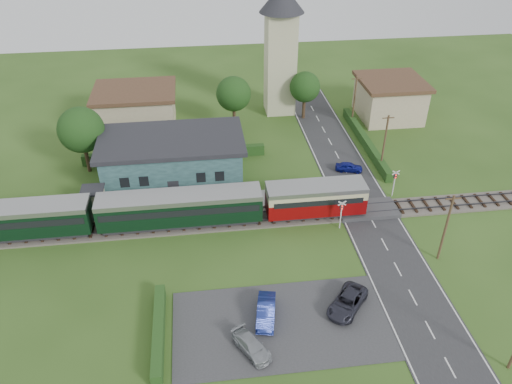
{
  "coord_description": "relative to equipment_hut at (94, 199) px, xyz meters",
  "views": [
    {
      "loc": [
        -6.86,
        -38.47,
        30.7
      ],
      "look_at": [
        -1.45,
        4.0,
        2.06
      ],
      "focal_mm": 35.0,
      "sensor_mm": 36.0,
      "label": 1
    }
  ],
  "objects": [
    {
      "name": "utility_pole_b",
      "position": [
        32.2,
        -11.2,
        1.88
      ],
      "size": [
        1.4,
        0.22,
        7.0
      ],
      "color": "#473321",
      "rests_on": "ground"
    },
    {
      "name": "car_park_silver",
      "position": [
        13.9,
        -19.42,
        -1.13
      ],
      "size": [
        3.18,
        3.99,
        1.08
      ],
      "primitive_type": "imported",
      "rotation": [
        0.0,
        0.0,
        0.52
      ],
      "color": "#979AA0",
      "rests_on": "car_park"
    },
    {
      "name": "house_east",
      "position": [
        38.0,
        18.8,
        1.05
      ],
      "size": [
        8.8,
        8.8,
        5.5
      ],
      "color": "tan",
      "rests_on": "ground"
    },
    {
      "name": "church_tower",
      "position": [
        23.0,
        22.8,
        8.48
      ],
      "size": [
        6.0,
        6.0,
        17.6
      ],
      "color": "#BDB891",
      "rests_on": "ground"
    },
    {
      "name": "crossing_deck",
      "position": [
        28.0,
        -3.2,
        -1.52
      ],
      "size": [
        6.2,
        3.4,
        0.45
      ],
      "primitive_type": "cube",
      "color": "#333335",
      "rests_on": "ground"
    },
    {
      "name": "crossing_signal_near",
      "position": [
        24.4,
        -5.61,
        0.39
      ],
      "size": [
        0.84,
        0.28,
        3.28
      ],
      "color": "silver",
      "rests_on": "ground"
    },
    {
      "name": "utility_pole_d",
      "position": [
        32.2,
        16.8,
        1.88
      ],
      "size": [
        1.4,
        0.22,
        7.0
      ],
      "color": "#473321",
      "rests_on": "ground"
    },
    {
      "name": "ground",
      "position": [
        18.0,
        -5.2,
        -1.75
      ],
      "size": [
        120.0,
        120.0,
        0.0
      ],
      "primitive_type": "plane",
      "color": "#2D4C19"
    },
    {
      "name": "tree_b",
      "position": [
        16.0,
        17.8,
        3.27
      ],
      "size": [
        4.6,
        4.6,
        7.34
      ],
      "color": "#332316",
      "rests_on": "ground"
    },
    {
      "name": "streetlamp_east",
      "position": [
        34.0,
        21.8,
        1.29
      ],
      "size": [
        0.3,
        0.3,
        5.15
      ],
      "color": "#3F3F47",
      "rests_on": "ground"
    },
    {
      "name": "car_park_dark",
      "position": [
        22.14,
        -16.13,
        -1.04
      ],
      "size": [
        4.51,
        4.84,
        1.26
      ],
      "primitive_type": "imported",
      "rotation": [
        0.0,
        0.0,
        -0.69
      ],
      "color": "#292935",
      "rests_on": "car_park"
    },
    {
      "name": "utility_pole_c",
      "position": [
        32.2,
        4.8,
        1.88
      ],
      "size": [
        1.4,
        0.22,
        7.0
      ],
      "color": "#473321",
      "rests_on": "ground"
    },
    {
      "name": "tree_c",
      "position": [
        26.0,
        19.8,
        2.91
      ],
      "size": [
        4.2,
        4.2,
        6.78
      ],
      "color": "#332316",
      "rests_on": "ground"
    },
    {
      "name": "pedestrian_near",
      "position": [
        14.25,
        -0.32,
        -0.31
      ],
      "size": [
        0.8,
        0.61,
        1.98
      ],
      "primitive_type": "imported",
      "rotation": [
        0.0,
        0.0,
        2.93
      ],
      "color": "gray",
      "rests_on": "platform"
    },
    {
      "name": "car_on_road",
      "position": [
        28.36,
        4.87,
        -1.16
      ],
      "size": [
        3.38,
        2.05,
        1.08
      ],
      "primitive_type": "imported",
      "rotation": [
        0.0,
        0.0,
        1.31
      ],
      "color": "navy",
      "rests_on": "road"
    },
    {
      "name": "platform",
      "position": [
        8.0,
        0.0,
        -1.52
      ],
      "size": [
        30.0,
        3.0,
        0.45
      ],
      "primitive_type": "cube",
      "color": "gray",
      "rests_on": "ground"
    },
    {
      "name": "streetlamp_west",
      "position": [
        -4.0,
        14.8,
        1.29
      ],
      "size": [
        0.3,
        0.3,
        5.15
      ],
      "color": "#3F3F47",
      "rests_on": "ground"
    },
    {
      "name": "train",
      "position": [
        5.6,
        -3.2,
        0.43
      ],
      "size": [
        43.2,
        2.9,
        3.4
      ],
      "color": "#232328",
      "rests_on": "ground"
    },
    {
      "name": "house_west",
      "position": [
        3.0,
        19.8,
        1.04
      ],
      "size": [
        10.8,
        8.8,
        5.5
      ],
      "color": "tan",
      "rests_on": "ground"
    },
    {
      "name": "crossing_signal_far",
      "position": [
        31.6,
        -0.81,
        0.39
      ],
      "size": [
        0.84,
        0.28,
        3.28
      ],
      "color": "silver",
      "rests_on": "ground"
    },
    {
      "name": "car_park",
      "position": [
        16.5,
        -17.2,
        -1.71
      ],
      "size": [
        17.0,
        9.0,
        0.08
      ],
      "primitive_type": "cube",
      "color": "#333335",
      "rests_on": "ground"
    },
    {
      "name": "road",
      "position": [
        28.0,
        -5.2,
        -1.72
      ],
      "size": [
        6.0,
        70.0,
        0.05
      ],
      "primitive_type": "cube",
      "color": "#28282B",
      "rests_on": "ground"
    },
    {
      "name": "equipment_hut",
      "position": [
        0.0,
        0.0,
        0.0
      ],
      "size": [
        2.3,
        2.3,
        2.55
      ],
      "color": "#BDB891",
      "rests_on": "platform"
    },
    {
      "name": "hedge_carpark",
      "position": [
        7.0,
        -17.2,
        -1.15
      ],
      "size": [
        0.8,
        9.0,
        1.2
      ],
      "primitive_type": "cube",
      "color": "#193814",
      "rests_on": "ground"
    },
    {
      "name": "pedestrian_far",
      "position": [
        0.01,
        0.03,
        -0.44
      ],
      "size": [
        0.88,
        0.99,
        1.71
      ],
      "primitive_type": "imported",
      "rotation": [
        0.0,
        0.0,
        1.25
      ],
      "color": "gray",
      "rests_on": "platform"
    },
    {
      "name": "hedge_station",
      "position": [
        8.0,
        10.3,
        -1.1
      ],
      "size": [
        22.0,
        0.8,
        1.3
      ],
      "primitive_type": "cube",
      "color": "#193814",
      "rests_on": "ground"
    },
    {
      "name": "tree_a",
      "position": [
        -2.0,
        8.8,
        3.63
      ],
      "size": [
        5.2,
        5.2,
        8.0
      ],
      "color": "#332316",
      "rests_on": "ground"
    },
    {
      "name": "hedge_roadside",
      "position": [
        32.2,
        10.8,
        -1.15
      ],
      "size": [
        0.8,
        18.0,
        1.2
      ],
      "primitive_type": "cube",
      "color": "#193814",
      "rests_on": "ground"
    },
    {
      "name": "station_building",
      "position": [
        8.0,
        5.79,
        0.95
      ],
      "size": [
        16.0,
        9.0,
        5.3
      ],
      "color": "#284143",
      "rests_on": "ground"
    },
    {
      "name": "car_park_blue",
      "position": [
        15.43,
        -16.32,
        -1.0
      ],
      "size": [
        2.17,
        4.24,
        1.33
      ],
      "primitive_type": "imported",
      "rotation": [
        0.0,
        0.0,
        -0.19
      ],
      "color": "navy",
      "rests_on": "car_park"
    },
    {
      "name": "railway_track",
      "position": [
        18.0,
        -3.2,
        -1.64
      ],
      "size": [
        76.0,
        3.2,
        0.49
      ],
      "color": "#4C443D",
      "rests_on": "ground"
    }
  ]
}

